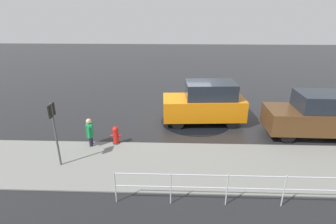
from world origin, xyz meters
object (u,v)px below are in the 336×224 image
at_px(moving_hatchback, 205,103).
at_px(parked_sedan, 319,115).
at_px(fire_hydrant, 116,135).
at_px(sign_post, 54,126).
at_px(pedestrian, 90,131).

bearing_deg(moving_hatchback, parked_sedan, 165.00).
xyz_separation_m(fire_hydrant, sign_post, (1.66, 1.68, 1.18)).
relative_size(parked_sedan, pedestrian, 3.55).
distance_m(moving_hatchback, fire_hydrant, 4.62).
bearing_deg(pedestrian, parked_sedan, -172.40).
relative_size(fire_hydrant, pedestrian, 0.66).
xyz_separation_m(pedestrian, sign_post, (0.66, 1.48, 0.90)).
height_order(moving_hatchback, fire_hydrant, moving_hatchback).
xyz_separation_m(moving_hatchback, pedestrian, (4.90, 2.59, -0.34)).
distance_m(parked_sedan, pedestrian, 9.82).
bearing_deg(parked_sedan, moving_hatchback, -15.00).
height_order(parked_sedan, pedestrian, parked_sedan).
xyz_separation_m(parked_sedan, fire_hydrant, (8.73, 1.10, -0.60)).
xyz_separation_m(parked_sedan, pedestrian, (9.73, 1.30, -0.31)).
bearing_deg(fire_hydrant, moving_hatchback, -148.49).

